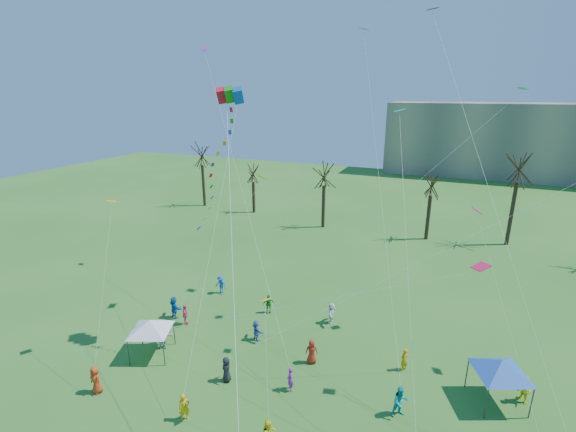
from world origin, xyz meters
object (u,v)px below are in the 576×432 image
at_px(big_box_kite, 220,174).
at_px(canopy_tent_white, 150,325).
at_px(canopy_tent_blue, 501,367).
at_px(distant_building, 540,142).

xyz_separation_m(big_box_kite, canopy_tent_white, (-4.29, -2.78, -10.15)).
bearing_deg(canopy_tent_blue, big_box_kite, -175.19).
xyz_separation_m(distant_building, canopy_tent_white, (-33.07, -77.57, -5.22)).
relative_size(distant_building, canopy_tent_blue, 17.12).
distance_m(canopy_tent_white, canopy_tent_blue, 21.79).
distance_m(distant_building, big_box_kite, 80.29).
xyz_separation_m(canopy_tent_white, canopy_tent_blue, (21.38, 4.22, 0.14)).
bearing_deg(canopy_tent_white, distant_building, 66.91).
relative_size(distant_building, big_box_kite, 2.85).
xyz_separation_m(distant_building, canopy_tent_blue, (-11.68, -73.35, -5.08)).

